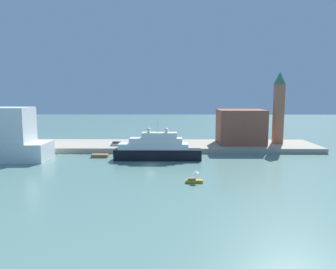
{
  "coord_description": "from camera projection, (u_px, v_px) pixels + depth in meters",
  "views": [
    {
      "loc": [
        5.94,
        -85.07,
        19.24
      ],
      "look_at": [
        4.68,
        6.0,
        7.43
      ],
      "focal_mm": 34.74,
      "sensor_mm": 36.0,
      "label": 1
    }
  ],
  "objects": [
    {
      "name": "person_figure",
      "position": [
        128.0,
        144.0,
        106.16
      ],
      "size": [
        0.36,
        0.36,
        1.66
      ],
      "color": "#4C4C4C",
      "rests_on": "quay_dock"
    },
    {
      "name": "ground",
      "position": [
        150.0,
        165.0,
        86.91
      ],
      "size": [
        400.0,
        400.0,
        0.0
      ],
      "primitive_type": "plane",
      "color": "slate"
    },
    {
      "name": "bell_tower",
      "position": [
        279.0,
        105.0,
        112.08
      ],
      "size": [
        3.97,
        3.97,
        24.58
      ],
      "color": "#9E664C",
      "rests_on": "quay_dock"
    },
    {
      "name": "large_yacht",
      "position": [
        157.0,
        149.0,
        93.01
      ],
      "size": [
        24.9,
        4.2,
        11.49
      ],
      "color": "black",
      "rests_on": "ground"
    },
    {
      "name": "quay_dock",
      "position": [
        155.0,
        146.0,
        112.83
      ],
      "size": [
        110.0,
        20.48,
        1.63
      ],
      "primitive_type": "cube",
      "color": "#ADA38E",
      "rests_on": "ground"
    },
    {
      "name": "mooring_bollard",
      "position": [
        171.0,
        147.0,
        103.93
      ],
      "size": [
        0.54,
        0.54,
        0.7
      ],
      "primitive_type": "cylinder",
      "color": "black",
      "rests_on": "quay_dock"
    },
    {
      "name": "parked_car",
      "position": [
        117.0,
        144.0,
        108.56
      ],
      "size": [
        4.26,
        1.83,
        1.31
      ],
      "color": "silver",
      "rests_on": "quay_dock"
    },
    {
      "name": "harbor_building",
      "position": [
        241.0,
        127.0,
        112.01
      ],
      "size": [
        15.58,
        12.61,
        11.76
      ],
      "primitive_type": "cube",
      "color": "#93513D",
      "rests_on": "quay_dock"
    },
    {
      "name": "small_motorboat",
      "position": [
        194.0,
        179.0,
        69.56
      ],
      "size": [
        3.64,
        1.4,
        2.68
      ],
      "color": "#B7991E",
      "rests_on": "ground"
    },
    {
      "name": "work_barge",
      "position": [
        100.0,
        156.0,
        97.04
      ],
      "size": [
        4.96,
        1.95,
        0.96
      ],
      "primitive_type": "cube",
      "color": "olive",
      "rests_on": "ground"
    }
  ]
}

